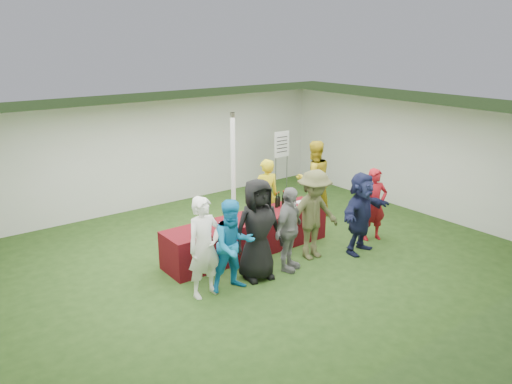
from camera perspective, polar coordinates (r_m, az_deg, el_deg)
ground at (r=10.13m, az=-0.98°, el=-7.28°), size 60.00×60.00×0.00m
tent at (r=10.86m, az=-2.62°, el=2.00°), size 10.00×10.00×10.00m
serving_table at (r=10.14m, az=-0.91°, el=-4.93°), size 3.60×0.80×0.75m
wine_bottles at (r=10.48m, az=1.70°, el=-1.29°), size 0.82×0.13×0.32m
wine_glasses at (r=9.53m, az=-2.09°, el=-3.27°), size 2.77×0.15×0.16m
water_bottle at (r=10.10m, az=-0.64°, el=-2.12°), size 0.07×0.07×0.23m
bar_towel at (r=10.93m, az=5.21°, el=-1.17°), size 0.25×0.18×0.03m
dump_bucket at (r=10.83m, az=6.87°, el=-0.97°), size 0.21×0.21×0.18m
wine_list_sign at (r=13.53m, az=2.95°, el=4.91°), size 0.50×0.03×1.80m
staff_pourer at (r=11.06m, az=1.13°, el=-0.45°), size 0.68×0.52×1.68m
staff_back at (r=12.16m, az=6.59°, el=1.54°), size 1.06×0.93×1.86m
customer_0 at (r=8.36m, az=-5.92°, el=-6.30°), size 0.67×0.46×1.75m
customer_1 at (r=8.54m, az=-2.60°, el=-6.14°), size 0.88×0.73×1.63m
customer_2 at (r=8.89m, az=0.22°, el=-4.32°), size 1.00×0.74×1.87m
customer_3 at (r=9.26m, az=3.77°, el=-4.29°), size 1.03×0.74×1.62m
customer_4 at (r=9.78m, az=6.62°, el=-2.61°), size 1.20×0.73×1.80m
customer_5 at (r=10.22m, az=11.90°, el=-2.36°), size 1.62×0.79×1.68m
customer_6 at (r=10.95m, az=13.36°, el=-1.41°), size 0.67×0.55×1.58m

